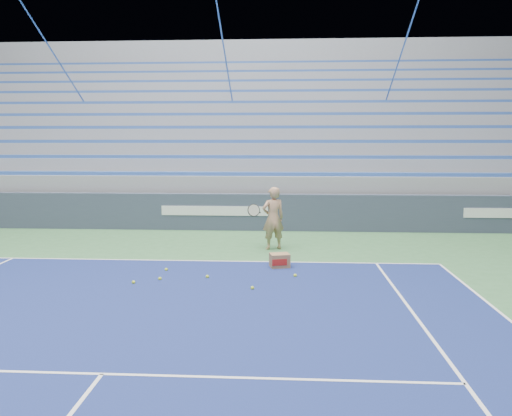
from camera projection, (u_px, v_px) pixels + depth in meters
The scene contains 11 objects.
sponsor_barrier at pixel (215, 212), 15.07m from camera, with size 30.00×0.32×1.10m.
bleachers at pixel (234, 149), 20.48m from camera, with size 31.00×9.15×7.30m.
tennis_player at pixel (273, 218), 12.33m from camera, with size 0.94×0.89×1.56m.
ball_box at pixel (280, 261), 10.61m from camera, with size 0.46×0.40×0.30m.
tennis_ball_0 at pixel (134, 282), 9.41m from camera, with size 0.07×0.07×0.07m, color #D0EB30.
tennis_ball_1 at pixel (295, 275), 9.88m from camera, with size 0.07×0.07×0.07m, color #D0EB30.
tennis_ball_2 at pixel (252, 288), 9.05m from camera, with size 0.07×0.07×0.07m, color #D0EB30.
tennis_ball_3 at pixel (207, 277), 9.80m from camera, with size 0.07×0.07×0.07m, color #D0EB30.
tennis_ball_4 at pixel (166, 269), 10.34m from camera, with size 0.07×0.07×0.07m, color #D0EB30.
tennis_ball_5 at pixel (160, 279), 9.65m from camera, with size 0.07×0.07×0.07m, color #D0EB30.
tennis_ball_6 at pixel (278, 255), 11.61m from camera, with size 0.07×0.07×0.07m, color #D0EB30.
Camera 1 is at (2.09, 1.06, 2.69)m, focal length 35.00 mm.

